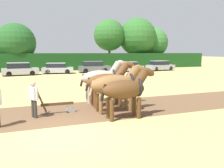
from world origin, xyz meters
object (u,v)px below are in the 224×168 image
object	(u,v)px
parked_car_center_right	(57,68)
tree_right	(153,43)
tree_center_right	(137,37)
tree_center_left	(16,43)
draft_horse_lead_left	(126,89)
parked_car_center	(20,69)
parked_car_right	(94,67)
parked_car_end_right	(160,66)
draft_horse_trail_left	(109,81)
draft_horse_trail_right	(102,78)
draft_horse_lead_right	(116,85)
farmer_at_plow	(34,97)
plow	(60,106)
farmer_beside_team	(102,79)
parked_car_far_right	(129,67)
tree_center	(109,35)

from	to	relation	value
parked_car_center_right	tree_right	bearing A→B (deg)	35.36
tree_center_right	tree_center_left	bearing A→B (deg)	-176.87
draft_horse_lead_left	parked_car_center	size ratio (longest dim) A/B	0.59
parked_car_right	parked_car_end_right	world-z (taller)	parked_car_right
draft_horse_trail_left	draft_horse_trail_right	bearing A→B (deg)	90.24
draft_horse_lead_right	farmer_at_plow	bearing A→B (deg)	176.44
plow	farmer_beside_team	distance (m)	4.72
parked_car_center_right	parked_car_far_right	world-z (taller)	parked_car_far_right
parked_car_center	tree_center_right	bearing A→B (deg)	17.71
tree_right	parked_car_far_right	xyz separation A→B (m)	(-10.11, -9.83, -4.11)
draft_horse_lead_right	farmer_at_plow	xyz separation A→B (m)	(-3.71, 0.35, -0.39)
draft_horse_trail_right	parked_car_right	world-z (taller)	draft_horse_trail_right
tree_center_left	parked_car_center_right	distance (m)	9.28
draft_horse_trail_left	parked_car_right	size ratio (longest dim) A/B	0.62
tree_center_right	plow	bearing A→B (deg)	-124.04
tree_right	parked_car_end_right	bearing A→B (deg)	-115.36
draft_horse_lead_right	parked_car_center_right	distance (m)	20.59
tree_center	parked_car_far_right	bearing A→B (deg)	-93.18
draft_horse_lead_left	draft_horse_trail_left	xyz separation A→B (m)	(0.08, 2.35, 0.05)
tree_right	draft_horse_lead_right	size ratio (longest dim) A/B	2.70
tree_center_right	parked_car_end_right	xyz separation A→B (m)	(-0.62, -8.87, -5.03)
tree_center	parked_car_right	world-z (taller)	tree_center
parked_car_center	parked_car_far_right	size ratio (longest dim) A/B	1.04
plow	parked_car_end_right	world-z (taller)	parked_car_end_right
parked_car_center_right	draft_horse_lead_right	bearing A→B (deg)	-78.30
draft_horse_lead_left	draft_horse_trail_right	bearing A→B (deg)	89.88
farmer_at_plow	parked_car_center	xyz separation A→B (m)	(-1.00, 19.45, -0.16)
tree_center_left	tree_center	size ratio (longest dim) A/B	0.81
tree_center_left	farmer_at_plow	xyz separation A→B (m)	(1.50, -27.05, -3.39)
parked_car_end_right	farmer_beside_team	bearing A→B (deg)	-137.80
plow	draft_horse_trail_left	bearing A→B (deg)	12.81
draft_horse_trail_left	parked_car_end_right	bearing A→B (deg)	51.61
draft_horse_trail_left	parked_car_right	distance (m)	19.95
draft_horse_trail_left	parked_car_right	xyz separation A→B (m)	(5.00, 19.30, -0.54)
draft_horse_lead_left	farmer_beside_team	size ratio (longest dim) A/B	1.43
tree_center	farmer_beside_team	world-z (taller)	tree_center
draft_horse_lead_right	parked_car_right	xyz separation A→B (m)	(5.05, 20.48, -0.54)
tree_center_left	plow	xyz separation A→B (m)	(2.66, -26.73, -3.99)
parked_car_center_right	parked_car_end_right	xyz separation A→B (m)	(15.72, -0.88, 0.06)
tree_center	tree_right	xyz separation A→B (m)	(9.58, 0.29, -1.18)
farmer_beside_team	parked_car_center	world-z (taller)	farmer_beside_team
tree_center	parked_car_center_right	xyz separation A→B (m)	(-10.81, -8.70, -5.31)
tree_right	draft_horse_trail_right	distance (m)	34.11
tree_center	farmer_beside_team	bearing A→B (deg)	-111.89
draft_horse_trail_left	parked_car_center	world-z (taller)	draft_horse_trail_left
tree_center_left	farmer_at_plow	distance (m)	27.30
draft_horse_trail_right	parked_car_far_right	world-z (taller)	draft_horse_trail_right
plow	parked_car_center	size ratio (longest dim) A/B	0.39
tree_center	plow	distance (m)	32.07
farmer_beside_team	parked_car_center	distance (m)	16.62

